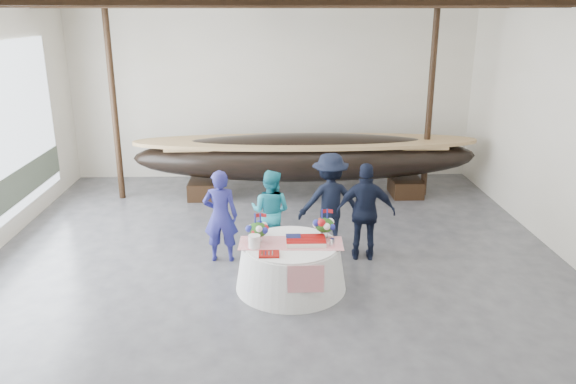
{
  "coord_description": "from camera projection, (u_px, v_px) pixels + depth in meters",
  "views": [
    {
      "loc": [
        -0.07,
        -8.1,
        4.13
      ],
      "look_at": [
        0.23,
        1.19,
        1.11
      ],
      "focal_mm": 35.0,
      "sensor_mm": 36.0,
      "label": 1
    }
  ],
  "objects": [
    {
      "name": "guest_man_right",
      "position": [
        366.0,
        212.0,
        9.54
      ],
      "size": [
        1.04,
        0.53,
        1.71
      ],
      "primitive_type": "imported",
      "rotation": [
        0.0,
        0.0,
        3.02
      ],
      "color": "black",
      "rests_on": "ground"
    },
    {
      "name": "wall_back",
      "position": [
        273.0,
        89.0,
        13.98
      ],
      "size": [
        10.0,
        0.02,
        4.5
      ],
      "primitive_type": "cube",
      "color": "silver",
      "rests_on": "ground"
    },
    {
      "name": "floor",
      "position": [
        276.0,
        281.0,
        8.97
      ],
      "size": [
        10.0,
        12.0,
        0.01
      ],
      "primitive_type": "cube",
      "color": "#3D3D42",
      "rests_on": "ground"
    },
    {
      "name": "tabletop_items",
      "position": [
        289.0,
        232.0,
        8.6
      ],
      "size": [
        1.6,
        0.95,
        0.4
      ],
      "color": "red",
      "rests_on": "banquet_table"
    },
    {
      "name": "guest_man_left",
      "position": [
        330.0,
        201.0,
        10.01
      ],
      "size": [
        1.22,
        0.81,
        1.76
      ],
      "primitive_type": "imported",
      "rotation": [
        0.0,
        0.0,
        3.29
      ],
      "color": "black",
      "rests_on": "ground"
    },
    {
      "name": "guest_woman_teal",
      "position": [
        271.0,
        212.0,
        9.85
      ],
      "size": [
        0.89,
        0.8,
        1.51
      ],
      "primitive_type": "imported",
      "rotation": [
        0.0,
        0.0,
        2.78
      ],
      "color": "teal",
      "rests_on": "ground"
    },
    {
      "name": "longboat_display",
      "position": [
        306.0,
        157.0,
        12.8
      ],
      "size": [
        7.81,
        1.56,
        1.47
      ],
      "color": "black",
      "rests_on": "ground"
    },
    {
      "name": "pavilion_structure",
      "position": [
        274.0,
        19.0,
        8.45
      ],
      "size": [
        9.8,
        11.76,
        4.5
      ],
      "color": "black",
      "rests_on": "ground"
    },
    {
      "name": "banquet_table",
      "position": [
        291.0,
        265.0,
        8.67
      ],
      "size": [
        1.71,
        1.71,
        0.74
      ],
      "color": "white",
      "rests_on": "ground"
    },
    {
      "name": "guest_woman_blue",
      "position": [
        221.0,
        216.0,
        9.49
      ],
      "size": [
        0.6,
        0.41,
        1.61
      ],
      "primitive_type": "imported",
      "rotation": [
        0.0,
        0.0,
        3.11
      ],
      "color": "navy",
      "rests_on": "ground"
    }
  ]
}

